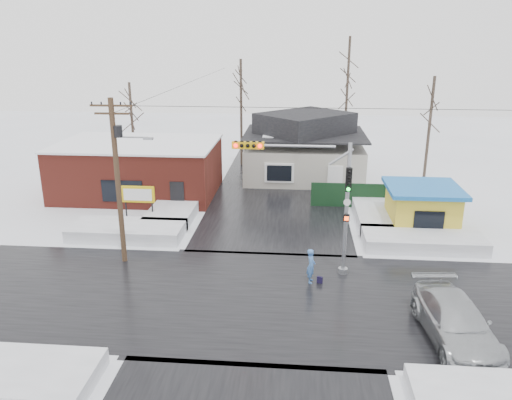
# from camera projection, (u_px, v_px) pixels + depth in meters

# --- Properties ---
(ground) EXTENTS (120.00, 120.00, 0.00)m
(ground) POSITION_uv_depth(u_px,v_px,m) (263.00, 298.00, 23.85)
(ground) COLOR white
(ground) RESTS_ON ground
(road_ns) EXTENTS (10.00, 120.00, 0.02)m
(road_ns) POSITION_uv_depth(u_px,v_px,m) (263.00, 298.00, 23.85)
(road_ns) COLOR black
(road_ns) RESTS_ON ground
(road_ew) EXTENTS (120.00, 10.00, 0.02)m
(road_ew) POSITION_uv_depth(u_px,v_px,m) (263.00, 298.00, 23.85)
(road_ew) COLOR black
(road_ew) RESTS_ON ground
(snowbank_nw) EXTENTS (7.00, 3.00, 0.80)m
(snowbank_nw) POSITION_uv_depth(u_px,v_px,m) (128.00, 231.00, 31.09)
(snowbank_nw) COLOR white
(snowbank_nw) RESTS_ON ground
(snowbank_ne) EXTENTS (7.00, 3.00, 0.80)m
(snowbank_ne) POSITION_uv_depth(u_px,v_px,m) (423.00, 240.00, 29.62)
(snowbank_ne) COLOR white
(snowbank_ne) RESTS_ON ground
(snowbank_nside_w) EXTENTS (3.00, 8.00, 0.80)m
(snowbank_nside_w) POSITION_uv_depth(u_px,v_px,m) (178.00, 206.00, 35.66)
(snowbank_nside_w) COLOR white
(snowbank_nside_w) RESTS_ON ground
(snowbank_nside_e) EXTENTS (3.00, 8.00, 0.80)m
(snowbank_nside_e) POSITION_uv_depth(u_px,v_px,m) (376.00, 211.00, 34.52)
(snowbank_nside_e) COLOR white
(snowbank_nside_e) RESTS_ON ground
(traffic_signal) EXTENTS (6.05, 0.68, 7.00)m
(traffic_signal) POSITION_uv_depth(u_px,v_px,m) (316.00, 191.00, 25.05)
(traffic_signal) COLOR gray
(traffic_signal) RESTS_ON ground
(utility_pole) EXTENTS (3.15, 0.44, 9.00)m
(utility_pole) POSITION_uv_depth(u_px,v_px,m) (118.00, 172.00, 26.22)
(utility_pole) COLOR #382619
(utility_pole) RESTS_ON ground
(brick_building) EXTENTS (12.20, 8.20, 4.12)m
(brick_building) POSITION_uv_depth(u_px,v_px,m) (139.00, 168.00, 39.25)
(brick_building) COLOR maroon
(brick_building) RESTS_ON ground
(marquee_sign) EXTENTS (2.20, 0.21, 2.55)m
(marquee_sign) POSITION_uv_depth(u_px,v_px,m) (138.00, 195.00, 32.98)
(marquee_sign) COLOR black
(marquee_sign) RESTS_ON ground
(house) EXTENTS (10.40, 8.40, 5.76)m
(house) POSITION_uv_depth(u_px,v_px,m) (304.00, 148.00, 43.70)
(house) COLOR #B1ACA0
(house) RESTS_ON ground
(kiosk) EXTENTS (4.60, 4.60, 2.88)m
(kiosk) POSITION_uv_depth(u_px,v_px,m) (422.00, 207.00, 32.08)
(kiosk) COLOR gold
(kiosk) RESTS_ON ground
(fence) EXTENTS (8.00, 0.12, 1.80)m
(fence) POSITION_uv_depth(u_px,v_px,m) (366.00, 196.00, 36.30)
(fence) COLOR black
(fence) RESTS_ON ground
(tree_far_left) EXTENTS (3.00, 3.00, 10.00)m
(tree_far_left) POSITION_uv_depth(u_px,v_px,m) (241.00, 82.00, 46.33)
(tree_far_left) COLOR #332821
(tree_far_left) RESTS_ON ground
(tree_far_mid) EXTENTS (3.00, 3.00, 12.00)m
(tree_far_mid) POSITION_uv_depth(u_px,v_px,m) (349.00, 63.00, 46.91)
(tree_far_mid) COLOR #332821
(tree_far_mid) RESTS_ON ground
(tree_far_right) EXTENTS (3.00, 3.00, 9.00)m
(tree_far_right) POSITION_uv_depth(u_px,v_px,m) (432.00, 100.00, 39.58)
(tree_far_right) COLOR #332821
(tree_far_right) RESTS_ON ground
(tree_far_west) EXTENTS (3.00, 3.00, 8.00)m
(tree_far_west) POSITION_uv_depth(u_px,v_px,m) (130.00, 100.00, 45.74)
(tree_far_west) COLOR #332821
(tree_far_west) RESTS_ON ground
(pedestrian) EXTENTS (0.46, 0.67, 1.79)m
(pedestrian) POSITION_uv_depth(u_px,v_px,m) (311.00, 266.00, 25.14)
(pedestrian) COLOR #4272BB
(pedestrian) RESTS_ON ground
(car) EXTENTS (2.88, 6.00, 1.69)m
(car) POSITION_uv_depth(u_px,v_px,m) (455.00, 322.00, 20.32)
(car) COLOR #ABAFB2
(car) RESTS_ON ground
(shopping_bag) EXTENTS (0.30, 0.20, 0.35)m
(shopping_bag) POSITION_uv_depth(u_px,v_px,m) (320.00, 280.00, 25.23)
(shopping_bag) COLOR black
(shopping_bag) RESTS_ON ground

